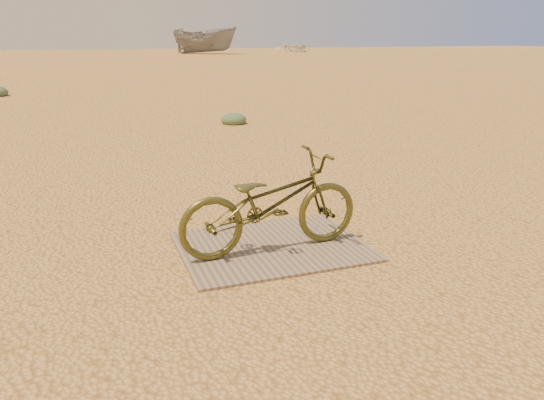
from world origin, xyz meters
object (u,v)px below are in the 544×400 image
object	(u,v)px
boat_mid_right	(205,40)
bicycle	(271,203)
plywood_board	(272,246)
boat_far_right	(295,47)

from	to	relation	value
boat_mid_right	bicycle	bearing A→B (deg)	-156.94
plywood_board	bicycle	xyz separation A→B (m)	(-0.04, -0.08, 0.39)
plywood_board	boat_far_right	world-z (taller)	boat_far_right
plywood_board	boat_far_right	bearing A→B (deg)	67.40
boat_mid_right	boat_far_right	bearing A→B (deg)	-34.98
bicycle	boat_mid_right	xyz separation A→B (m)	(9.51, 42.95, 0.72)
bicycle	boat_far_right	distance (m)	50.29
bicycle	boat_far_right	bearing A→B (deg)	-25.92
boat_far_right	boat_mid_right	bearing A→B (deg)	-155.23
bicycle	boat_far_right	world-z (taller)	boat_far_right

